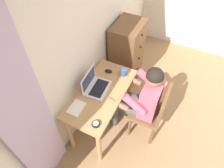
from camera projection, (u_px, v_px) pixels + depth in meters
name	position (u px, v px, depth m)	size (l,w,h in m)	color
wall_back	(82.00, 41.00, 2.31)	(4.80, 0.05, 2.50)	beige
curtain_panel	(27.00, 121.00, 1.76)	(0.48, 0.03, 2.25)	#B29EBC
desk	(101.00, 99.00, 2.56)	(1.08, 0.54, 0.74)	tan
dresser	(127.00, 54.00, 3.23)	(0.55, 0.44, 1.09)	brown
chair	(153.00, 111.00, 2.57)	(0.42, 0.40, 0.90)	brown
person_seated	(140.00, 97.00, 2.48)	(0.53, 0.59, 1.21)	#4C4C4C
laptop	(95.00, 85.00, 2.47)	(0.36, 0.27, 0.24)	silver
computer_mouse	(109.00, 71.00, 2.68)	(0.06, 0.10, 0.03)	black
desk_clock	(96.00, 124.00, 2.16)	(0.09, 0.09, 0.03)	black
notebook_pad	(76.00, 108.00, 2.31)	(0.21, 0.15, 0.01)	silver
coffee_mug	(124.00, 72.00, 2.62)	(0.12, 0.08, 0.09)	#33518C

